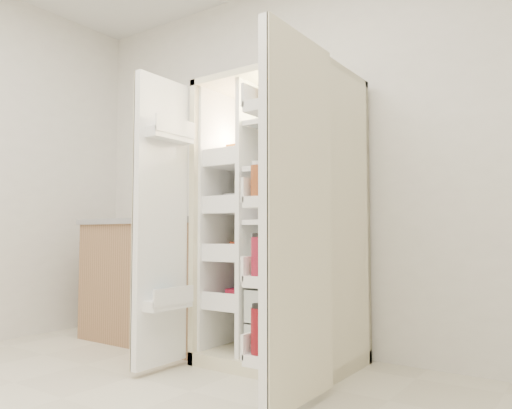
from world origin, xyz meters
The scene contains 5 objects.
wall_back centered at (0.00, 2.00, 1.35)m, with size 4.00×0.02×2.70m, color white.
refrigerator centered at (0.12, 1.65, 0.75)m, with size 0.92×0.70×1.80m.
freezer_door centered at (-0.40, 1.05, 0.89)m, with size 0.15×0.40×1.72m.
fridge_door centered at (0.58, 0.96, 0.87)m, with size 0.17×0.58×1.72m.
kitchen_counter centered at (-0.97, 1.64, 0.47)m, with size 1.28×0.68×0.93m.
Camera 1 is at (1.74, -1.01, 0.81)m, focal length 34.00 mm.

